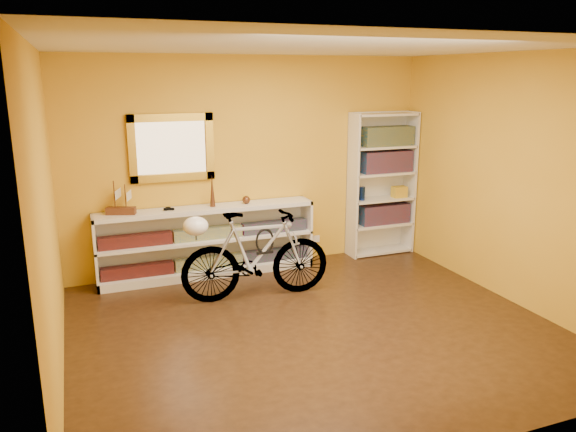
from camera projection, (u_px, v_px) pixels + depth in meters
name	position (u px, v px, depth m)	size (l,w,h in m)	color
floor	(314.00, 329.00, 5.39)	(4.50, 4.00, 0.01)	black
ceiling	(318.00, 46.00, 4.75)	(4.50, 4.00, 0.01)	silver
back_wall	(250.00, 164.00, 6.88)	(4.50, 0.01, 2.60)	gold
left_wall	(46.00, 219.00, 4.28)	(0.01, 4.00, 2.60)	gold
right_wall	(513.00, 180.00, 5.86)	(0.01, 4.00, 2.60)	gold
gilt_mirror	(172.00, 148.00, 6.45)	(0.98, 0.06, 0.78)	olive
wall_socket	(316.00, 239.00, 7.44)	(0.09, 0.01, 0.09)	silver
console_unit	(208.00, 241.00, 6.71)	(2.60, 0.35, 0.85)	silver
cd_row_lower	(209.00, 262.00, 6.76)	(2.50, 0.13, 0.14)	black
cd_row_upper	(208.00, 233.00, 6.67)	(2.50, 0.13, 0.14)	navy
model_ship	(120.00, 198.00, 6.22)	(0.32, 0.12, 0.38)	#452313
toy_car	(169.00, 210.00, 6.46)	(0.00, 0.00, 0.00)	black
bronze_ornament	(212.00, 191.00, 6.59)	(0.07, 0.07, 0.38)	#522F1C
decorative_orb	(246.00, 200.00, 6.77)	(0.10, 0.10, 0.10)	#522F1C
bookcase	(382.00, 184.00, 7.44)	(0.90, 0.30, 1.90)	silver
book_row_a	(384.00, 214.00, 7.56)	(0.70, 0.22, 0.26)	maroon
book_row_b	(386.00, 162.00, 7.38)	(0.70, 0.22, 0.28)	maroon
book_row_c	(387.00, 136.00, 7.30)	(0.70, 0.22, 0.25)	navy
travel_mug	(362.00, 194.00, 7.34)	(0.08, 0.08, 0.18)	navy
red_tin	(369.00, 138.00, 7.25)	(0.16, 0.16, 0.20)	maroon
yellow_bag	(399.00, 192.00, 7.52)	(0.19, 0.13, 0.15)	gold
bicycle	(256.00, 255.00, 6.02)	(1.66, 0.43, 0.98)	silver
helmet	(196.00, 226.00, 5.75)	(0.26, 0.25, 0.20)	white
u_lock	(265.00, 241.00, 6.01)	(0.21, 0.21, 0.02)	black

